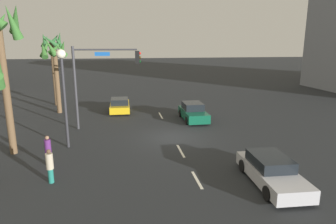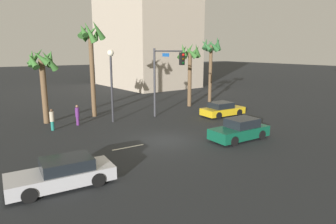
{
  "view_description": "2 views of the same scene",
  "coord_description": "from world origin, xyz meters",
  "px_view_note": "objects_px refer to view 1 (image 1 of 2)",
  "views": [
    {
      "loc": [
        -19.48,
        3.47,
        6.49
      ],
      "look_at": [
        0.41,
        0.28,
        1.74
      ],
      "focal_mm": 31.5,
      "sensor_mm": 36.0,
      "label": 1
    },
    {
      "loc": [
        -10.3,
        -16.44,
        6.06
      ],
      "look_at": [
        0.74,
        0.76,
        1.77
      ],
      "focal_mm": 31.55,
      "sensor_mm": 36.0,
      "label": 2
    }
  ],
  "objects_px": {
    "car_0": "(193,112)",
    "palm_tree_3": "(54,57)",
    "pedestrian_0": "(48,150)",
    "palm_tree_0": "(53,50)",
    "pedestrian_1": "(50,165)",
    "traffic_signal": "(97,74)",
    "streetlamp": "(63,80)",
    "car_1": "(271,171)",
    "palm_tree_2": "(1,42)",
    "car_2": "(120,105)"
  },
  "relations": [
    {
      "from": "car_2",
      "to": "palm_tree_0",
      "type": "xyz_separation_m",
      "value": [
        4.12,
        6.58,
        5.19
      ]
    },
    {
      "from": "traffic_signal",
      "to": "pedestrian_0",
      "type": "xyz_separation_m",
      "value": [
        -6.91,
        2.26,
        -3.35
      ]
    },
    {
      "from": "traffic_signal",
      "to": "palm_tree_3",
      "type": "xyz_separation_m",
      "value": [
        5.96,
        4.26,
        0.95
      ]
    },
    {
      "from": "car_1",
      "to": "pedestrian_1",
      "type": "height_order",
      "value": "pedestrian_1"
    },
    {
      "from": "pedestrian_0",
      "to": "car_1",
      "type": "bearing_deg",
      "value": -109.18
    },
    {
      "from": "car_0",
      "to": "palm_tree_0",
      "type": "height_order",
      "value": "palm_tree_0"
    },
    {
      "from": "car_1",
      "to": "palm_tree_2",
      "type": "distance_m",
      "value": 15.78
    },
    {
      "from": "pedestrian_0",
      "to": "palm_tree_3",
      "type": "height_order",
      "value": "palm_tree_3"
    },
    {
      "from": "traffic_signal",
      "to": "pedestrian_0",
      "type": "height_order",
      "value": "traffic_signal"
    },
    {
      "from": "traffic_signal",
      "to": "palm_tree_2",
      "type": "height_order",
      "value": "palm_tree_2"
    },
    {
      "from": "pedestrian_1",
      "to": "palm_tree_0",
      "type": "bearing_deg",
      "value": 10.1
    },
    {
      "from": "palm_tree_0",
      "to": "traffic_signal",
      "type": "bearing_deg",
      "value": -152.48
    },
    {
      "from": "car_0",
      "to": "palm_tree_2",
      "type": "xyz_separation_m",
      "value": [
        -6.02,
        12.52,
        5.84
      ]
    },
    {
      "from": "pedestrian_0",
      "to": "palm_tree_3",
      "type": "relative_size",
      "value": 0.24
    },
    {
      "from": "car_2",
      "to": "palm_tree_2",
      "type": "distance_m",
      "value": 13.35
    },
    {
      "from": "traffic_signal",
      "to": "pedestrian_0",
      "type": "distance_m",
      "value": 8.0
    },
    {
      "from": "car_2",
      "to": "palm_tree_0",
      "type": "height_order",
      "value": "palm_tree_0"
    },
    {
      "from": "car_2",
      "to": "traffic_signal",
      "type": "height_order",
      "value": "traffic_signal"
    },
    {
      "from": "palm_tree_0",
      "to": "palm_tree_2",
      "type": "distance_m",
      "value": 14.34
    },
    {
      "from": "pedestrian_0",
      "to": "pedestrian_1",
      "type": "relative_size",
      "value": 1.01
    },
    {
      "from": "pedestrian_1",
      "to": "traffic_signal",
      "type": "bearing_deg",
      "value": -10.82
    },
    {
      "from": "traffic_signal",
      "to": "streetlamp",
      "type": "height_order",
      "value": "traffic_signal"
    },
    {
      "from": "palm_tree_3",
      "to": "palm_tree_0",
      "type": "bearing_deg",
      "value": 11.98
    },
    {
      "from": "traffic_signal",
      "to": "palm_tree_0",
      "type": "height_order",
      "value": "palm_tree_0"
    },
    {
      "from": "car_0",
      "to": "traffic_signal",
      "type": "distance_m",
      "value": 8.66
    },
    {
      "from": "car_2",
      "to": "pedestrian_1",
      "type": "bearing_deg",
      "value": 167.45
    },
    {
      "from": "pedestrian_0",
      "to": "palm_tree_0",
      "type": "xyz_separation_m",
      "value": [
        16.6,
        2.79,
        4.9
      ]
    },
    {
      "from": "car_0",
      "to": "pedestrian_0",
      "type": "height_order",
      "value": "pedestrian_0"
    },
    {
      "from": "pedestrian_0",
      "to": "pedestrian_1",
      "type": "xyz_separation_m",
      "value": [
        -2.09,
        -0.54,
        -0.01
      ]
    },
    {
      "from": "car_1",
      "to": "palm_tree_0",
      "type": "distance_m",
      "value": 25.05
    },
    {
      "from": "palm_tree_0",
      "to": "pedestrian_0",
      "type": "bearing_deg",
      "value": -170.46
    },
    {
      "from": "pedestrian_1",
      "to": "palm_tree_3",
      "type": "relative_size",
      "value": 0.24
    },
    {
      "from": "traffic_signal",
      "to": "pedestrian_0",
      "type": "relative_size",
      "value": 3.7
    },
    {
      "from": "car_1",
      "to": "pedestrian_0",
      "type": "height_order",
      "value": "pedestrian_0"
    },
    {
      "from": "traffic_signal",
      "to": "palm_tree_2",
      "type": "bearing_deg",
      "value": 134.21
    },
    {
      "from": "palm_tree_2",
      "to": "palm_tree_3",
      "type": "xyz_separation_m",
      "value": [
        10.58,
        -0.5,
        -1.32
      ]
    },
    {
      "from": "car_0",
      "to": "palm_tree_3",
      "type": "bearing_deg",
      "value": 69.22
    },
    {
      "from": "car_1",
      "to": "car_0",
      "type": "bearing_deg",
      "value": 3.81
    },
    {
      "from": "car_1",
      "to": "pedestrian_0",
      "type": "xyz_separation_m",
      "value": [
        3.77,
        10.83,
        0.29
      ]
    },
    {
      "from": "streetlamp",
      "to": "palm_tree_0",
      "type": "distance_m",
      "value": 14.21
    },
    {
      "from": "pedestrian_1",
      "to": "pedestrian_0",
      "type": "bearing_deg",
      "value": 14.46
    },
    {
      "from": "car_2",
      "to": "palm_tree_3",
      "type": "relative_size",
      "value": 0.6
    },
    {
      "from": "car_2",
      "to": "palm_tree_2",
      "type": "xyz_separation_m",
      "value": [
        -10.2,
        6.28,
        5.91
      ]
    },
    {
      "from": "palm_tree_3",
      "to": "car_1",
      "type": "bearing_deg",
      "value": -142.37
    },
    {
      "from": "car_1",
      "to": "palm_tree_0",
      "type": "bearing_deg",
      "value": 33.76
    },
    {
      "from": "car_1",
      "to": "palm_tree_2",
      "type": "xyz_separation_m",
      "value": [
        6.05,
        13.32,
        5.91
      ]
    },
    {
      "from": "palm_tree_0",
      "to": "palm_tree_3",
      "type": "xyz_separation_m",
      "value": [
        -3.74,
        -0.79,
        -0.61
      ]
    },
    {
      "from": "car_0",
      "to": "palm_tree_3",
      "type": "xyz_separation_m",
      "value": [
        4.56,
        12.02,
        4.52
      ]
    },
    {
      "from": "car_2",
      "to": "pedestrian_1",
      "type": "relative_size",
      "value": 2.47
    },
    {
      "from": "car_0",
      "to": "pedestrian_0",
      "type": "relative_size",
      "value": 2.54
    }
  ]
}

